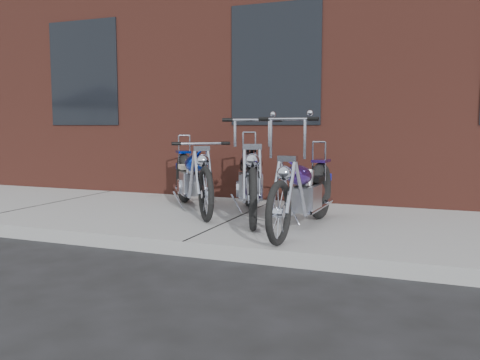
% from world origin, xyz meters
% --- Properties ---
extents(ground, '(120.00, 120.00, 0.00)m').
position_xyz_m(ground, '(0.00, 0.00, 0.00)').
color(ground, black).
rests_on(ground, ground).
extents(sidewalk, '(22.00, 3.00, 0.15)m').
position_xyz_m(sidewalk, '(0.00, 1.50, 0.07)').
color(sidewalk, '#A4A4A4').
rests_on(sidewalk, ground).
extents(building_brick, '(22.00, 10.00, 8.00)m').
position_xyz_m(building_brick, '(0.00, 8.00, 4.00)').
color(building_brick, brown).
rests_on(building_brick, ground).
extents(chopper_purple, '(0.53, 2.18, 1.22)m').
position_xyz_m(chopper_purple, '(0.96, 1.01, 0.54)').
color(chopper_purple, black).
rests_on(chopper_purple, sidewalk).
extents(chopper_blue, '(1.47, 1.90, 1.00)m').
position_xyz_m(chopper_blue, '(-0.75, 1.72, 0.56)').
color(chopper_blue, black).
rests_on(chopper_blue, sidewalk).
extents(chopper_third, '(1.02, 2.28, 1.22)m').
position_xyz_m(chopper_third, '(0.13, 1.59, 0.59)').
color(chopper_third, black).
rests_on(chopper_third, sidewalk).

